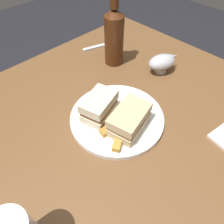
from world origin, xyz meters
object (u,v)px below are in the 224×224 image
(sandwich_half_left, at_px, (99,107))
(gravy_boat, at_px, (162,62))
(sandwich_half_right, at_px, (129,120))
(plate, at_px, (117,118))
(cider_bottle, at_px, (114,35))
(fork, at_px, (103,45))

(sandwich_half_left, distance_m, gravy_boat, 0.31)
(sandwich_half_right, relative_size, gravy_boat, 1.09)
(plate, bearing_deg, cider_bottle, -133.19)
(sandwich_half_left, bearing_deg, plate, 129.73)
(plate, distance_m, sandwich_half_right, 0.06)
(sandwich_half_right, height_order, gravy_boat, sandwich_half_right)
(sandwich_half_right, distance_m, cider_bottle, 0.34)
(sandwich_half_left, bearing_deg, sandwich_half_right, 106.64)
(sandwich_half_right, bearing_deg, sandwich_half_left, -73.36)
(gravy_boat, bearing_deg, sandwich_half_left, 1.76)
(plate, xyz_separation_m, sandwich_half_left, (0.03, -0.04, 0.04))
(gravy_boat, xyz_separation_m, fork, (0.03, -0.28, -0.04))
(sandwich_half_right, xyz_separation_m, fork, (-0.25, -0.38, -0.04))
(sandwich_half_right, distance_m, gravy_boat, 0.30)
(gravy_boat, bearing_deg, cider_bottle, -64.24)
(sandwich_half_right, bearing_deg, plate, -96.45)
(sandwich_half_right, relative_size, cider_bottle, 0.49)
(sandwich_half_left, xyz_separation_m, cider_bottle, (-0.23, -0.17, 0.06))
(sandwich_half_right, xyz_separation_m, cider_bottle, (-0.21, -0.26, 0.06))
(gravy_boat, bearing_deg, sandwich_half_right, 19.15)
(sandwich_half_left, xyz_separation_m, fork, (-0.28, -0.29, -0.05))
(sandwich_half_left, distance_m, fork, 0.41)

